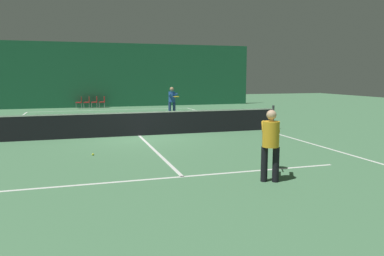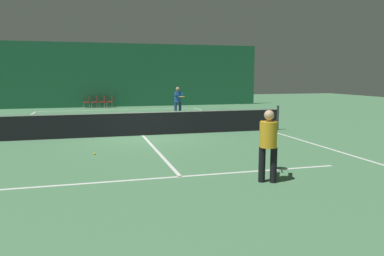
{
  "view_description": "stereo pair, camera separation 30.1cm",
  "coord_description": "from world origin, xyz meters",
  "px_view_note": "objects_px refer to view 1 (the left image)",
  "views": [
    {
      "loc": [
        -2.3,
        -14.66,
        2.36
      ],
      "look_at": [
        0.71,
        -4.86,
        0.93
      ],
      "focal_mm": 35.0,
      "sensor_mm": 36.0,
      "label": 1
    },
    {
      "loc": [
        -2.01,
        -14.75,
        2.36
      ],
      "look_at": [
        0.71,
        -4.86,
        0.93
      ],
      "focal_mm": 35.0,
      "sensor_mm": 36.0,
      "label": 2
    }
  ],
  "objects_px": {
    "courtside_chair_3": "(103,101)",
    "tennis_ball": "(93,154)",
    "tennis_net": "(139,123)",
    "player_near": "(271,140)",
    "courtside_chair_0": "(80,102)",
    "courtside_chair_1": "(87,101)",
    "player_far": "(172,99)",
    "courtside_chair_2": "(95,101)"
  },
  "relations": [
    {
      "from": "player_far",
      "to": "courtside_chair_1",
      "type": "height_order",
      "value": "player_far"
    },
    {
      "from": "tennis_net",
      "to": "courtside_chair_3",
      "type": "height_order",
      "value": "tennis_net"
    },
    {
      "from": "player_near",
      "to": "tennis_ball",
      "type": "xyz_separation_m",
      "value": [
        -3.71,
        4.0,
        -0.91
      ]
    },
    {
      "from": "courtside_chair_1",
      "to": "courtside_chair_3",
      "type": "xyz_separation_m",
      "value": [
        1.1,
        0.0,
        0.0
      ]
    },
    {
      "from": "player_near",
      "to": "player_far",
      "type": "distance_m",
      "value": 13.97
    },
    {
      "from": "player_far",
      "to": "tennis_ball",
      "type": "height_order",
      "value": "player_far"
    },
    {
      "from": "player_near",
      "to": "player_far",
      "type": "relative_size",
      "value": 0.94
    },
    {
      "from": "tennis_ball",
      "to": "courtside_chair_2",
      "type": "bearing_deg",
      "value": 87.1
    },
    {
      "from": "courtside_chair_3",
      "to": "tennis_ball",
      "type": "bearing_deg",
      "value": -4.7
    },
    {
      "from": "player_near",
      "to": "courtside_chair_1",
      "type": "height_order",
      "value": "player_near"
    },
    {
      "from": "courtside_chair_0",
      "to": "courtside_chair_1",
      "type": "bearing_deg",
      "value": 90.0
    },
    {
      "from": "courtside_chair_3",
      "to": "tennis_ball",
      "type": "xyz_separation_m",
      "value": [
        -1.43,
        -17.42,
        -0.45
      ]
    },
    {
      "from": "courtside_chair_2",
      "to": "courtside_chair_3",
      "type": "distance_m",
      "value": 0.55
    },
    {
      "from": "tennis_net",
      "to": "player_far",
      "type": "bearing_deg",
      "value": 65.55
    },
    {
      "from": "courtside_chair_2",
      "to": "courtside_chair_3",
      "type": "xyz_separation_m",
      "value": [
        0.55,
        0.0,
        0.0
      ]
    },
    {
      "from": "courtside_chair_1",
      "to": "courtside_chair_0",
      "type": "bearing_deg",
      "value": -90.0
    },
    {
      "from": "tennis_net",
      "to": "player_far",
      "type": "distance_m",
      "value": 7.27
    },
    {
      "from": "tennis_net",
      "to": "tennis_ball",
      "type": "distance_m",
      "value": 3.87
    },
    {
      "from": "player_far",
      "to": "tennis_ball",
      "type": "bearing_deg",
      "value": -26.53
    },
    {
      "from": "player_near",
      "to": "courtside_chair_0",
      "type": "height_order",
      "value": "player_near"
    },
    {
      "from": "player_near",
      "to": "courtside_chair_0",
      "type": "bearing_deg",
      "value": 35.9
    },
    {
      "from": "player_near",
      "to": "courtside_chair_2",
      "type": "bearing_deg",
      "value": 33.03
    },
    {
      "from": "courtside_chair_1",
      "to": "courtside_chair_2",
      "type": "xyz_separation_m",
      "value": [
        0.55,
        0.0,
        0.0
      ]
    },
    {
      "from": "player_near",
      "to": "courtside_chair_2",
      "type": "distance_m",
      "value": 21.61
    },
    {
      "from": "player_far",
      "to": "courtside_chair_0",
      "type": "xyz_separation_m",
      "value": [
        -5.14,
        7.5,
        -0.51
      ]
    },
    {
      "from": "tennis_ball",
      "to": "player_far",
      "type": "bearing_deg",
      "value": 63.61
    },
    {
      "from": "courtside_chair_0",
      "to": "courtside_chair_1",
      "type": "height_order",
      "value": "same"
    },
    {
      "from": "courtside_chair_1",
      "to": "courtside_chair_2",
      "type": "bearing_deg",
      "value": 90.0
    },
    {
      "from": "tennis_net",
      "to": "courtside_chair_3",
      "type": "distance_m",
      "value": 14.11
    },
    {
      "from": "player_near",
      "to": "player_far",
      "type": "xyz_separation_m",
      "value": [
        1.21,
        13.92,
        0.05
      ]
    },
    {
      "from": "courtside_chair_3",
      "to": "tennis_net",
      "type": "bearing_deg",
      "value": 1.98
    },
    {
      "from": "player_near",
      "to": "courtside_chair_3",
      "type": "height_order",
      "value": "player_near"
    },
    {
      "from": "courtside_chair_0",
      "to": "courtside_chair_3",
      "type": "distance_m",
      "value": 1.65
    },
    {
      "from": "tennis_net",
      "to": "tennis_ball",
      "type": "xyz_separation_m",
      "value": [
        -1.92,
        -3.32,
        -0.48
      ]
    },
    {
      "from": "courtside_chair_3",
      "to": "tennis_ball",
      "type": "distance_m",
      "value": 17.49
    },
    {
      "from": "player_near",
      "to": "courtside_chair_3",
      "type": "relative_size",
      "value": 1.93
    },
    {
      "from": "tennis_net",
      "to": "player_near",
      "type": "relative_size",
      "value": 7.41
    },
    {
      "from": "tennis_net",
      "to": "player_near",
      "type": "height_order",
      "value": "player_near"
    },
    {
      "from": "courtside_chair_0",
      "to": "courtside_chair_2",
      "type": "bearing_deg",
      "value": 90.0
    },
    {
      "from": "player_near",
      "to": "courtside_chair_0",
      "type": "relative_size",
      "value": 1.93
    },
    {
      "from": "tennis_net",
      "to": "courtside_chair_0",
      "type": "height_order",
      "value": "tennis_net"
    },
    {
      "from": "courtside_chair_0",
      "to": "courtside_chair_3",
      "type": "bearing_deg",
      "value": 90.0
    }
  ]
}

